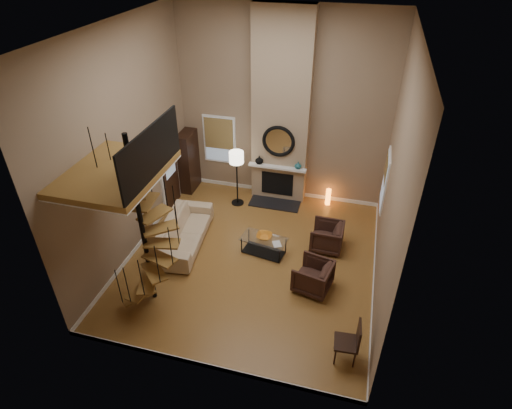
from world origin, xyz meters
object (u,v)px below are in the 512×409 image
(coffee_table, at_px, (264,244))
(accent_lamp, at_px, (328,197))
(hutch, at_px, (188,161))
(sofa, at_px, (184,231))
(floor_lamp, at_px, (237,162))
(armchair_near, at_px, (330,237))
(side_chair, at_px, (351,341))
(armchair_far, at_px, (316,277))

(coffee_table, xyz_separation_m, accent_lamp, (1.31, 2.68, -0.03))
(hutch, bearing_deg, sofa, -70.92)
(floor_lamp, distance_m, accent_lamp, 2.95)
(armchair_near, bearing_deg, accent_lamp, -170.94)
(armchair_near, distance_m, floor_lamp, 3.40)
(armchair_near, height_order, side_chair, side_chair)
(floor_lamp, height_order, accent_lamp, floor_lamp)
(sofa, bearing_deg, armchair_near, -84.18)
(sofa, relative_size, side_chair, 2.53)
(side_chair, bearing_deg, hutch, 136.36)
(hutch, height_order, floor_lamp, hutch)
(coffee_table, distance_m, accent_lamp, 2.98)
(coffee_table, bearing_deg, armchair_far, -32.66)
(hutch, xyz_separation_m, floor_lamp, (1.70, -0.47, 0.46))
(floor_lamp, bearing_deg, armchair_far, -46.86)
(hutch, xyz_separation_m, coffee_table, (3.02, -2.50, -0.67))
(armchair_near, xyz_separation_m, coffee_table, (-1.59, -0.62, -0.07))
(armchair_far, distance_m, floor_lamp, 4.21)
(floor_lamp, bearing_deg, armchair_near, -25.82)
(accent_lamp, height_order, side_chair, side_chair)
(hutch, height_order, armchair_near, hutch)
(armchair_near, height_order, coffee_table, armchair_near)
(hutch, relative_size, sofa, 0.77)
(accent_lamp, bearing_deg, floor_lamp, -166.22)
(hutch, relative_size, side_chair, 1.95)
(hutch, height_order, sofa, hutch)
(coffee_table, bearing_deg, accent_lamp, 63.90)
(armchair_near, bearing_deg, coffee_table, -67.35)
(armchair_far, relative_size, side_chair, 0.84)
(coffee_table, height_order, accent_lamp, accent_lamp)
(sofa, relative_size, coffee_table, 2.00)
(armchair_near, bearing_deg, side_chair, 14.66)
(coffee_table, bearing_deg, hutch, 140.46)
(armchair_near, xyz_separation_m, floor_lamp, (-2.91, 1.41, 1.06))
(sofa, distance_m, coffee_table, 2.12)
(hutch, distance_m, sofa, 2.85)
(hutch, bearing_deg, armchair_far, -37.43)
(accent_lamp, distance_m, side_chair, 5.43)
(hutch, distance_m, armchair_far, 5.68)
(sofa, bearing_deg, armchair_far, -108.41)
(coffee_table, relative_size, side_chair, 1.27)
(coffee_table, bearing_deg, sofa, -176.01)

